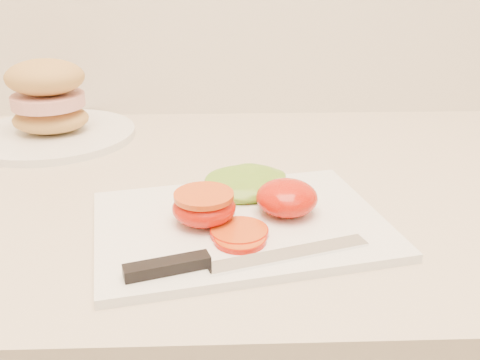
{
  "coord_description": "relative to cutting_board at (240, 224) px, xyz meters",
  "views": [
    {
      "loc": [
        -0.57,
        1.01,
        1.22
      ],
      "look_at": [
        -0.55,
        1.55,
        0.99
      ],
      "focal_mm": 40.0,
      "sensor_mm": 36.0,
      "label": 1
    }
  ],
  "objects": [
    {
      "name": "lettuce_leaf_0",
      "position": [
        0.01,
        0.07,
        0.02
      ],
      "size": [
        0.13,
        0.11,
        0.02
      ],
      "primitive_type": "ellipsoid",
      "rotation": [
        0.0,
        0.0,
        0.36
      ],
      "color": "olive",
      "rests_on": "cutting_board"
    },
    {
      "name": "tomato_half_cut",
      "position": [
        -0.04,
        -0.0,
        0.02
      ],
      "size": [
        0.07,
        0.07,
        0.04
      ],
      "color": "red",
      "rests_on": "cutting_board"
    },
    {
      "name": "cutting_board",
      "position": [
        0.0,
        0.0,
        0.0
      ],
      "size": [
        0.36,
        0.29,
        0.01
      ],
      "primitive_type": "cube",
      "rotation": [
        0.0,
        0.0,
        0.21
      ],
      "color": "white",
      "rests_on": "counter"
    },
    {
      "name": "sandwich_plate",
      "position": [
        -0.3,
        0.32,
        0.04
      ],
      "size": [
        0.27,
        0.27,
        0.13
      ],
      "rotation": [
        0.0,
        0.0,
        0.17
      ],
      "color": "white",
      "rests_on": "counter"
    },
    {
      "name": "tomato_half_dome",
      "position": [
        0.05,
        0.02,
        0.02
      ],
      "size": [
        0.07,
        0.07,
        0.04
      ],
      "primitive_type": "ellipsoid",
      "color": "red",
      "rests_on": "cutting_board"
    },
    {
      "name": "knife",
      "position": [
        -0.03,
        -0.09,
        0.01
      ],
      "size": [
        0.24,
        0.08,
        0.01
      ],
      "rotation": [
        0.0,
        0.0,
        0.31
      ],
      "color": "silver",
      "rests_on": "cutting_board"
    },
    {
      "name": "tomato_slice_0",
      "position": [
        -0.0,
        -0.03,
        0.01
      ],
      "size": [
        0.06,
        0.06,
        0.01
      ],
      "primitive_type": "cylinder",
      "color": "orange",
      "rests_on": "cutting_board"
    },
    {
      "name": "tomato_slice_1",
      "position": [
        -0.0,
        -0.05,
        0.01
      ],
      "size": [
        0.05,
        0.05,
        0.01
      ],
      "primitive_type": "cylinder",
      "color": "orange",
      "rests_on": "cutting_board"
    }
  ]
}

